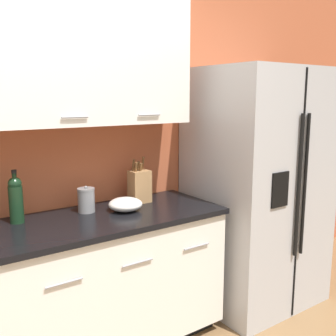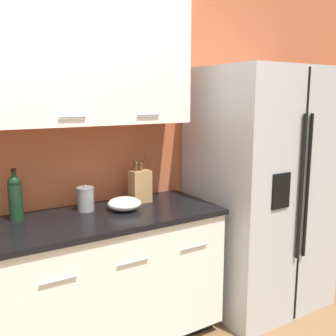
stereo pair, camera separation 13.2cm
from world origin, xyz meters
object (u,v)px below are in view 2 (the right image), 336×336
(knife_block, at_px, (140,185))
(wine_bottle, at_px, (15,197))
(mixing_bowl, at_px, (124,204))
(refrigerator, at_px, (260,189))
(steel_canister, at_px, (86,199))

(knife_block, height_order, wine_bottle, knife_block)
(mixing_bowl, bearing_deg, refrigerator, -5.08)
(refrigerator, relative_size, knife_block, 5.79)
(mixing_bowl, bearing_deg, wine_bottle, 167.05)
(refrigerator, relative_size, wine_bottle, 5.85)
(knife_block, distance_m, steel_canister, 0.41)
(knife_block, xyz_separation_m, steel_canister, (-0.40, -0.01, -0.04))
(wine_bottle, bearing_deg, refrigerator, -7.98)
(wine_bottle, bearing_deg, knife_block, -1.37)
(knife_block, xyz_separation_m, wine_bottle, (-0.83, 0.02, 0.03))
(steel_canister, bearing_deg, wine_bottle, 175.89)
(refrigerator, xyz_separation_m, wine_bottle, (-1.77, 0.25, 0.12))
(refrigerator, relative_size, steel_canister, 10.73)
(steel_canister, height_order, mixing_bowl, steel_canister)
(wine_bottle, distance_m, mixing_bowl, 0.67)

